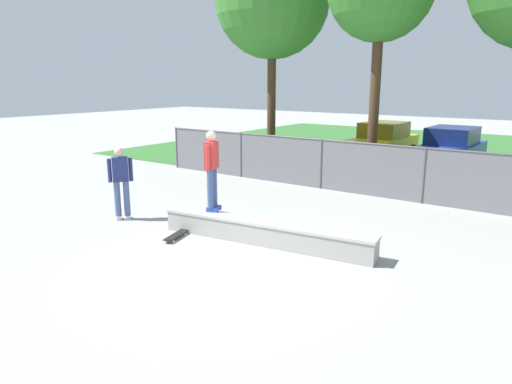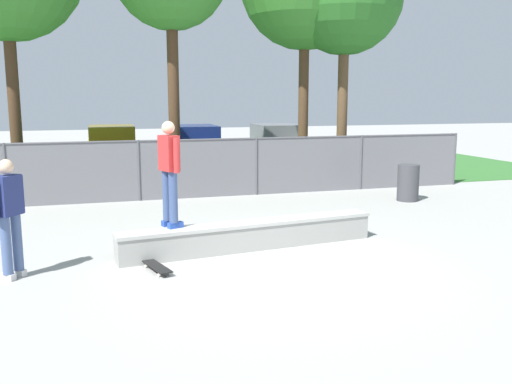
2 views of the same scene
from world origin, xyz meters
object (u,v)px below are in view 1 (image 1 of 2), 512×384
(skateboarder, at_px, (212,167))
(skateboard, at_px, (176,235))
(tree_near_left, at_px, (272,1))
(concrete_ledge, at_px, (264,232))
(car_blue, at_px, (450,149))
(car_yellow, at_px, (382,141))
(bystander, at_px, (121,180))

(skateboarder, distance_m, skateboard, 1.71)
(skateboard, height_order, tree_near_left, tree_near_left)
(concrete_ledge, relative_size, car_blue, 1.14)
(car_yellow, bearing_deg, car_blue, -12.43)
(concrete_ledge, distance_m, bystander, 4.02)
(skateboarder, xyz_separation_m, bystander, (-2.48, -0.57, -0.50))
(concrete_ledge, height_order, skateboarder, skateboarder)
(car_yellow, height_order, bystander, bystander)
(skateboarder, height_order, skateboard, skateboarder)
(bystander, bearing_deg, car_yellow, 80.83)
(tree_near_left, xyz_separation_m, bystander, (0.72, -7.75, -5.20))
(tree_near_left, xyz_separation_m, car_yellow, (2.72, 4.64, -5.37))
(car_yellow, relative_size, car_blue, 1.00)
(tree_near_left, bearing_deg, bystander, -84.72)
(skateboarder, xyz_separation_m, skateboard, (-0.35, -0.85, -1.44))
(car_yellow, xyz_separation_m, bystander, (-2.00, -12.39, 0.17))
(tree_near_left, bearing_deg, skateboard, -70.50)
(concrete_ledge, distance_m, car_yellow, 11.99)
(car_yellow, bearing_deg, tree_near_left, -120.38)
(tree_near_left, bearing_deg, car_yellow, 59.62)
(skateboard, distance_m, tree_near_left, 10.50)
(tree_near_left, height_order, bystander, tree_near_left)
(skateboarder, bearing_deg, car_yellow, 92.31)
(car_blue, bearing_deg, skateboarder, -102.62)
(tree_near_left, relative_size, car_blue, 1.96)
(concrete_ledge, bearing_deg, car_yellow, 99.14)
(car_yellow, bearing_deg, skateboard, -89.42)
(concrete_ledge, xyz_separation_m, tree_near_left, (-4.62, 7.19, 5.95))
(car_yellow, distance_m, bystander, 12.55)
(car_yellow, xyz_separation_m, car_blue, (2.98, -0.66, 0.00))
(car_blue, bearing_deg, car_yellow, 167.57)
(skateboarder, bearing_deg, car_blue, 77.38)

